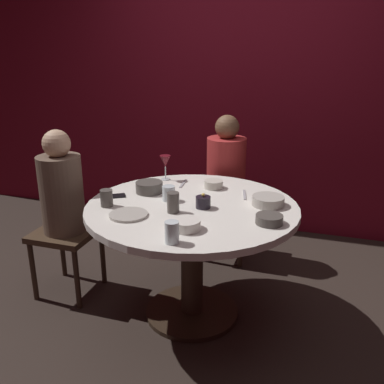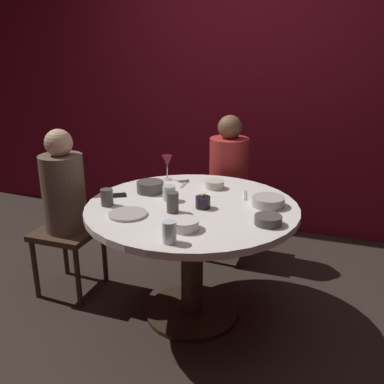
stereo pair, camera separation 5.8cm
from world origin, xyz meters
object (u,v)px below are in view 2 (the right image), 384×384
at_px(bowl_salad_center, 150,187).
at_px(bowl_small_white, 215,184).
at_px(cell_phone, 115,195).
at_px(dinner_plate, 128,214).
at_px(cup_by_left_diner, 169,232).
at_px(seated_diner_left, 64,196).
at_px(cup_center_front, 169,193).
at_px(bowl_serving_large, 184,224).
at_px(cup_near_candle, 107,197).
at_px(cup_by_right_diner, 173,202).
at_px(dining_table, 192,230).
at_px(wine_glass, 167,162).
at_px(bowl_sauce_side, 268,220).
at_px(candle_holder, 203,202).
at_px(seated_diner_back, 229,172).
at_px(bowl_rice_portion, 268,201).

bearing_deg(bowl_salad_center, bowl_small_white, 29.64).
bearing_deg(cell_phone, dinner_plate, 8.76).
distance_m(bowl_salad_center, cup_by_left_diner, 0.77).
distance_m(dinner_plate, bowl_salad_center, 0.41).
distance_m(bowl_salad_center, bowl_small_white, 0.43).
relative_size(seated_diner_left, cup_center_front, 12.63).
bearing_deg(bowl_salad_center, dinner_plate, -83.24).
distance_m(bowl_serving_large, cup_near_candle, 0.58).
bearing_deg(cup_near_candle, bowl_salad_center, 65.66).
relative_size(cup_by_right_diner, cup_center_front, 1.29).
bearing_deg(bowl_serving_large, cell_phone, 150.26).
distance_m(dining_table, cup_by_left_diner, 0.57).
distance_m(cell_phone, cup_near_candle, 0.17).
bearing_deg(wine_glass, bowl_small_white, -11.97).
bearing_deg(bowl_sauce_side, candle_holder, 163.54).
height_order(seated_diner_left, cup_by_right_diner, seated_diner_left).
bearing_deg(cup_by_left_diner, cup_by_right_diner, 109.31).
xyz_separation_m(cell_phone, cup_near_candle, (0.04, -0.16, 0.05)).
distance_m(bowl_small_white, cup_by_right_diner, 0.51).
relative_size(dining_table, candle_holder, 14.05).
bearing_deg(cup_by_right_diner, cup_center_front, 117.97).
xyz_separation_m(seated_diner_back, cup_by_right_diner, (-0.06, -1.03, 0.10)).
xyz_separation_m(bowl_serving_large, cup_center_front, (-0.24, 0.38, 0.02)).
relative_size(dinner_plate, cup_by_left_diner, 1.99).
distance_m(wine_glass, bowl_small_white, 0.40).
bearing_deg(bowl_salad_center, seated_diner_back, 66.09).
relative_size(bowl_salad_center, cup_by_left_diner, 1.60).
height_order(cup_near_candle, cup_center_front, cup_near_candle).
xyz_separation_m(bowl_small_white, bowl_rice_portion, (0.39, -0.22, 0.00)).
height_order(bowl_sauce_side, bowl_rice_portion, bowl_rice_portion).
bearing_deg(bowl_serving_large, bowl_sauce_side, 27.23).
distance_m(bowl_small_white, cup_by_left_diner, 0.87).
bearing_deg(bowl_sauce_side, bowl_small_white, 131.70).
bearing_deg(dining_table, seated_diner_back, 90.00).
bearing_deg(cup_by_left_diner, cup_near_candle, 147.20).
distance_m(seated_diner_back, bowl_rice_portion, 0.87).
bearing_deg(seated_diner_left, bowl_salad_center, 13.04).
distance_m(cup_near_candle, cup_center_front, 0.37).
distance_m(bowl_sauce_side, cup_by_right_diner, 0.54).
height_order(bowl_rice_portion, cup_by_right_diner, cup_by_right_diner).
height_order(bowl_sauce_side, cup_near_candle, cup_near_candle).
relative_size(bowl_serving_large, cup_center_front, 1.65).
height_order(bowl_serving_large, cup_center_front, cup_center_front).
xyz_separation_m(dinner_plate, cell_phone, (-0.23, 0.26, -0.00)).
height_order(cup_by_left_diner, cup_center_front, cup_by_left_diner).
height_order(seated_diner_left, cell_phone, seated_diner_left).
bearing_deg(bowl_small_white, bowl_salad_center, -150.36).
bearing_deg(cup_by_right_diner, cup_near_candle, -176.38).
distance_m(seated_diner_left, bowl_salad_center, 0.59).
relative_size(bowl_small_white, cup_by_left_diner, 1.14).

